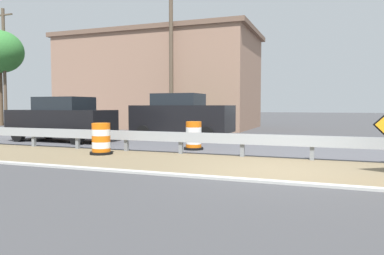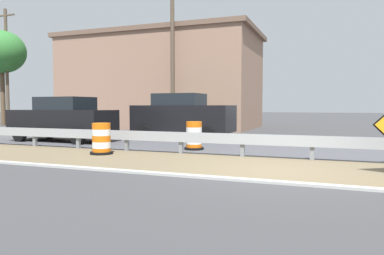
{
  "view_description": "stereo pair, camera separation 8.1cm",
  "coord_description": "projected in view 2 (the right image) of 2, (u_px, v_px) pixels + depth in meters",
  "views": [
    {
      "loc": [
        -8.65,
        -1.14,
        1.55
      ],
      "look_at": [
        1.67,
        2.68,
        0.9
      ],
      "focal_mm": 34.03,
      "sensor_mm": 36.0,
      "label": 1
    },
    {
      "loc": [
        -8.62,
        -1.22,
        1.55
      ],
      "look_at": [
        1.67,
        2.68,
        0.9
      ],
      "focal_mm": 34.03,
      "sensor_mm": 36.0,
      "label": 2
    }
  ],
  "objects": [
    {
      "name": "far_lane_asphalt",
      "position": [
        297.0,
        144.0,
        14.75
      ],
      "size": [
        8.46,
        120.0,
        0.0
      ],
      "primitive_type": "cube",
      "color": "#4C4C51",
      "rests_on": "ground"
    },
    {
      "name": "tree_roadside",
      "position": [
        1.0,
        52.0,
        28.42
      ],
      "size": [
        3.67,
        3.67,
        7.43
      ],
      "color": "brown",
      "rests_on": "ground"
    },
    {
      "name": "median_dirt_strip",
      "position": [
        277.0,
        168.0,
        9.13
      ],
      "size": [
        3.59,
        120.0,
        0.01
      ],
      "primitive_type": "cube",
      "color": "#706047",
      "rests_on": "ground"
    },
    {
      "name": "curb_near_edge",
      "position": [
        264.0,
        182.0,
        7.36
      ],
      "size": [
        0.2,
        120.0,
        0.11
      ],
      "primitive_type": "cube",
      "color": "#ADADA8",
      "rests_on": "ground"
    },
    {
      "name": "ground_plane",
      "position": [
        273.0,
        172.0,
        8.57
      ],
      "size": [
        160.0,
        160.0,
        0.0
      ],
      "primitive_type": "plane",
      "color": "#3D3D3F"
    },
    {
      "name": "car_lead_far_lane",
      "position": [
        63.0,
        119.0,
        15.93
      ],
      "size": [
        2.11,
        4.82,
        1.93
      ],
      "rotation": [
        0.0,
        0.0,
        1.54
      ],
      "color": "black",
      "rests_on": "ground"
    },
    {
      "name": "traffic_barrel_close",
      "position": [
        101.0,
        140.0,
        11.67
      ],
      "size": [
        0.73,
        0.73,
        1.0
      ],
      "color": "orange",
      "rests_on": "ground"
    },
    {
      "name": "bush_roadside",
      "position": [
        194.0,
        119.0,
        20.07
      ],
      "size": [
        2.07,
        2.07,
        1.65
      ],
      "primitive_type": "ellipsoid",
      "color": "#286028",
      "rests_on": "ground"
    },
    {
      "name": "guardrail_median",
      "position": [
        276.0,
        141.0,
        10.63
      ],
      "size": [
        0.18,
        56.63,
        0.71
      ],
      "color": "#999EA3",
      "rests_on": "ground"
    },
    {
      "name": "car_mid_far_lane",
      "position": [
        183.0,
        116.0,
        17.42
      ],
      "size": [
        2.21,
        4.8,
        2.14
      ],
      "rotation": [
        0.0,
        0.0,
        -1.59
      ],
      "color": "black",
      "rests_on": "ground"
    },
    {
      "name": "utility_pole_mid",
      "position": [
        7.0,
        66.0,
        28.2
      ],
      "size": [
        0.24,
        1.8,
        9.01
      ],
      "color": "brown",
      "rests_on": "ground"
    },
    {
      "name": "traffic_barrel_nearest",
      "position": [
        194.0,
        137.0,
        12.9
      ],
      "size": [
        0.7,
        0.7,
        1.0
      ],
      "color": "orange",
      "rests_on": "ground"
    },
    {
      "name": "roadside_shop_near",
      "position": [
        162.0,
        81.0,
        26.41
      ],
      "size": [
        7.32,
        13.97,
        6.63
      ],
      "color": "#93705B",
      "rests_on": "ground"
    },
    {
      "name": "utility_pole_near",
      "position": [
        172.0,
        56.0,
        21.74
      ],
      "size": [
        0.24,
        1.8,
        8.71
      ],
      "color": "brown",
      "rests_on": "ground"
    }
  ]
}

